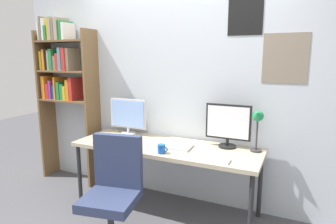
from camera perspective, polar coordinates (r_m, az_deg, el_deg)
wall_back at (r=3.35m, az=2.71°, el=4.63°), size 4.38×0.11×2.60m
desk at (r=3.10m, az=-0.39°, el=-7.50°), size 1.98×0.68×0.74m
bookshelf at (r=4.08m, az=-19.88°, el=6.70°), size 0.83×0.28×2.16m
office_chair at (r=2.69m, az=-10.69°, el=-17.31°), size 0.52×0.52×0.99m
monitor_left at (r=3.50m, az=-7.82°, el=-0.72°), size 0.48×0.18×0.43m
monitor_right at (r=3.03m, az=11.68°, el=-2.42°), size 0.46×0.18×0.45m
desk_lamp at (r=2.93m, az=17.08°, el=-1.88°), size 0.11×0.15×0.45m
keyboard_left at (r=3.17m, az=-11.44°, el=-6.10°), size 0.34×0.13×0.02m
keyboard_right at (r=2.69m, az=8.43°, el=-9.11°), size 0.34×0.13×0.02m
computer_mouse at (r=3.05m, az=-8.22°, el=-6.55°), size 0.06×0.10×0.03m
laptop_closed at (r=3.01m, az=1.57°, el=-6.75°), size 0.33×0.24×0.02m
coffee_mug at (r=2.83m, az=-1.26°, el=-7.23°), size 0.11×0.08×0.09m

